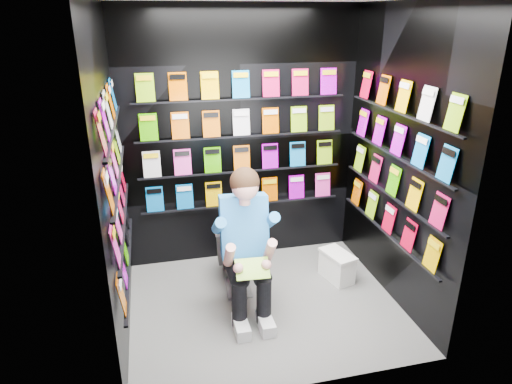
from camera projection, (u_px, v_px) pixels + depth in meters
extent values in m
plane|color=slate|center=(265.00, 305.00, 4.18)|extent=(2.40, 2.40, 0.00)
cube|color=black|center=(241.00, 140.00, 4.61)|extent=(2.40, 0.04, 2.60)
cube|color=black|center=(307.00, 222.00, 2.80)|extent=(2.40, 0.04, 2.60)
cube|color=black|center=(112.00, 183.00, 3.45)|extent=(0.04, 2.00, 2.60)
cube|color=black|center=(399.00, 161.00, 3.97)|extent=(0.04, 2.00, 2.60)
imported|color=silver|center=(236.00, 249.00, 4.41)|extent=(0.47, 0.78, 0.73)
cube|color=silver|center=(337.00, 267.00, 4.55)|extent=(0.28, 0.39, 0.27)
cube|color=silver|center=(338.00, 254.00, 4.50)|extent=(0.30, 0.41, 0.03)
cube|color=green|center=(252.00, 269.00, 3.67)|extent=(0.29, 0.18, 0.12)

